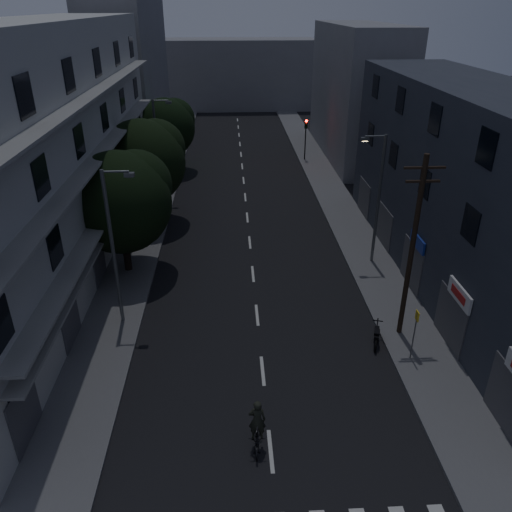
{
  "coord_description": "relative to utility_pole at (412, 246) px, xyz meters",
  "views": [
    {
      "loc": [
        -1.25,
        -11.09,
        14.75
      ],
      "look_at": [
        0.0,
        12.0,
        3.0
      ],
      "focal_mm": 35.0,
      "sensor_mm": 36.0,
      "label": 1
    }
  ],
  "objects": [
    {
      "name": "traffic_signal_far_right",
      "position": [
        -0.38,
        30.75,
        -1.77
      ],
      "size": [
        0.28,
        0.37,
        4.1
      ],
      "color": "black",
      "rests_on": "sidewalk_right"
    },
    {
      "name": "tree_far",
      "position": [
        -14.14,
        27.87,
        -0.44
      ],
      "size": [
        5.53,
        5.53,
        6.84
      ],
      "color": "black",
      "rests_on": "sidewalk_left"
    },
    {
      "name": "building_left",
      "position": [
        -18.95,
        9.07,
        2.13
      ],
      "size": [
        7.0,
        36.0,
        14.0
      ],
      "color": "#AEAEA9",
      "rests_on": "ground"
    },
    {
      "name": "ground",
      "position": [
        -6.97,
        16.07,
        -4.87
      ],
      "size": [
        160.0,
        160.0,
        0.0
      ],
      "primitive_type": "plane",
      "color": "black",
      "rests_on": "ground"
    },
    {
      "name": "sidewalk_right",
      "position": [
        0.53,
        16.07,
        -4.79
      ],
      "size": [
        3.0,
        90.0,
        0.15
      ],
      "primitive_type": "cube",
      "color": "#565659",
      "rests_on": "ground"
    },
    {
      "name": "motorcycle",
      "position": [
        -1.38,
        -0.74,
        -4.43
      ],
      "size": [
        0.71,
        1.68,
        1.11
      ],
      "rotation": [
        0.0,
        0.0,
        -0.29
      ],
      "color": "black",
      "rests_on": "ground"
    },
    {
      "name": "tree_near",
      "position": [
        -14.52,
        7.39,
        -0.12
      ],
      "size": [
        5.95,
        5.95,
        7.34
      ],
      "color": "black",
      "rests_on": "sidewalk_left"
    },
    {
      "name": "street_lamp_left_far",
      "position": [
        -13.92,
        20.0,
        -0.27
      ],
      "size": [
        1.51,
        0.25,
        8.0
      ],
      "color": "#56585E",
      "rests_on": "sidewalk_left"
    },
    {
      "name": "utility_pole",
      "position": [
        0.0,
        0.0,
        0.0
      ],
      "size": [
        1.8,
        0.24,
        9.0
      ],
      "color": "black",
      "rests_on": "sidewalk_right"
    },
    {
      "name": "street_lamp_right",
      "position": [
        0.51,
        7.68,
        -0.27
      ],
      "size": [
        1.51,
        0.25,
        8.0
      ],
      "color": "#54585B",
      "rests_on": "sidewalk_right"
    },
    {
      "name": "building_far_end",
      "position": [
        -6.97,
        61.07,
        0.13
      ],
      "size": [
        24.0,
        8.0,
        10.0
      ],
      "primitive_type": "cube",
      "color": "slate",
      "rests_on": "ground"
    },
    {
      "name": "cyclist",
      "position": [
        -7.46,
        -6.69,
        -4.13
      ],
      "size": [
        0.69,
        1.76,
        2.19
      ],
      "rotation": [
        0.0,
        0.0,
        -0.05
      ],
      "color": "black",
      "rests_on": "ground"
    },
    {
      "name": "street_lamp_left_near",
      "position": [
        -13.81,
        1.78,
        -0.27
      ],
      "size": [
        1.51,
        0.25,
        8.0
      ],
      "color": "slate",
      "rests_on": "sidewalk_left"
    },
    {
      "name": "building_far_right",
      "position": [
        5.03,
        33.07,
        1.63
      ],
      "size": [
        6.0,
        20.0,
        13.0
      ],
      "primitive_type": "cube",
      "color": "slate",
      "rests_on": "ground"
    },
    {
      "name": "bus_stop_sign",
      "position": [
        -0.13,
        -2.05,
        -2.98
      ],
      "size": [
        0.06,
        0.35,
        2.52
      ],
      "color": "#595B60",
      "rests_on": "sidewalk_right"
    },
    {
      "name": "building_far_left",
      "position": [
        -18.97,
        39.07,
        3.13
      ],
      "size": [
        6.0,
        20.0,
        16.0
      ],
      "primitive_type": "cube",
      "color": "slate",
      "rests_on": "ground"
    },
    {
      "name": "tree_mid",
      "position": [
        -14.36,
        15.07,
        -0.02
      ],
      "size": [
        6.11,
        6.11,
        7.52
      ],
      "color": "black",
      "rests_on": "sidewalk_left"
    },
    {
      "name": "lane_markings",
      "position": [
        -6.97,
        22.32,
        -4.86
      ],
      "size": [
        0.15,
        60.5,
        0.01
      ],
      "color": "beige",
      "rests_on": "ground"
    },
    {
      "name": "traffic_signal_far_left",
      "position": [
        -13.23,
        31.73,
        -1.77
      ],
      "size": [
        0.28,
        0.37,
        4.1
      ],
      "color": "black",
      "rests_on": "sidewalk_left"
    },
    {
      "name": "building_right",
      "position": [
        5.02,
        5.07,
        0.63
      ],
      "size": [
        6.19,
        28.0,
        11.0
      ],
      "color": "#2A2E39",
      "rests_on": "ground"
    },
    {
      "name": "sidewalk_left",
      "position": [
        -14.47,
        16.07,
        -4.79
      ],
      "size": [
        3.0,
        90.0,
        0.15
      ],
      "primitive_type": "cube",
      "color": "#565659",
      "rests_on": "ground"
    }
  ]
}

